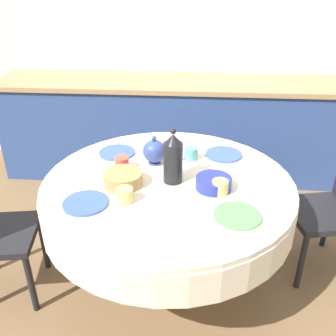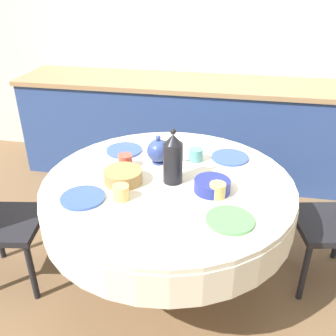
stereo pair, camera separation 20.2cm
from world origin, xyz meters
The scene contains 16 objects.
ground_plane centered at (0.00, 0.00, 0.00)m, with size 12.00×12.00×0.00m, color brown.
wall_back centered at (0.00, 1.79, 1.30)m, with size 7.00×0.05×2.60m.
kitchen_counter centered at (0.00, 1.46, 0.45)m, with size 3.24×0.64×0.89m.
dining_table centered at (0.00, 0.00, 0.60)m, with size 1.39×1.39×0.72m.
plate_near_left centered at (-0.39, -0.26, 0.73)m, with size 0.23×0.23×0.01m, color #3856AD.
cup_near_left centered at (-0.20, -0.22, 0.76)m, with size 0.08×0.08×0.08m, color #DBB766.
plate_near_right centered at (0.35, -0.31, 0.73)m, with size 0.23×0.23×0.01m, color #5BA85B.
cup_near_right centered at (0.28, -0.11, 0.76)m, with size 0.08×0.08×0.08m, color #DBB766.
plate_far_left centered at (-0.35, 0.32, 0.73)m, with size 0.23×0.23×0.01m, color #3856AD.
cup_far_left centered at (-0.28, 0.12, 0.76)m, with size 0.08×0.08×0.08m, color #CC4C3D.
plate_far_right centered at (0.32, 0.34, 0.73)m, with size 0.23×0.23×0.01m, color #3856AD.
cup_far_right centered at (0.12, 0.27, 0.76)m, with size 0.08×0.08×0.08m, color #5BA39E.
coffee_carafe centered at (0.03, 0.00, 0.86)m, with size 0.11×0.11×0.31m.
teapot centered at (-0.10, 0.20, 0.80)m, with size 0.19×0.14×0.18m.
bread_basket centered at (-0.24, -0.06, 0.76)m, with size 0.21×0.21×0.07m, color #AD844C.
fruit_bowl centered at (0.25, -0.06, 0.75)m, with size 0.19×0.19×0.06m, color navy.
Camera 2 is at (0.33, -1.75, 1.76)m, focal length 40.00 mm.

